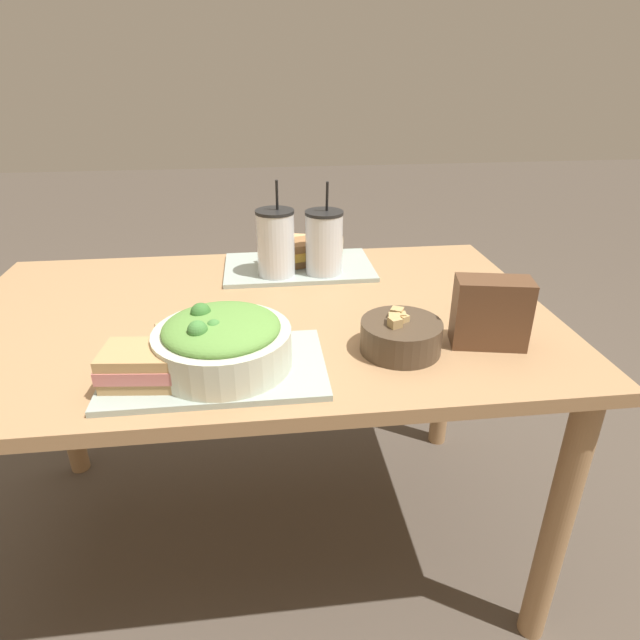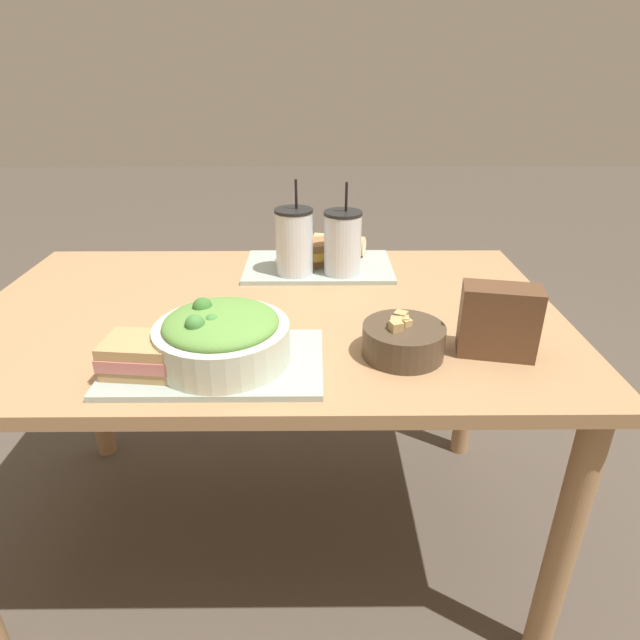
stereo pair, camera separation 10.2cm
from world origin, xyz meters
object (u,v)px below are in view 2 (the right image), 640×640
Objects in this scene: soup_bowl at (403,339)px; sandwich_near at (141,355)px; chip_bag at (498,321)px; salad_bowl at (222,336)px; baguette_far at (340,245)px; drink_cup_dark at (294,244)px; drink_cup_red at (343,245)px; baguette_near at (202,325)px; sandwich_far at (310,253)px.

soup_bowl reaches higher than sandwich_near.
salad_bowl is at bearing -163.99° from chip_bag.
drink_cup_dark reaches higher than baguette_far.
soup_bowl is at bearing -61.81° from drink_cup_dark.
salad_bowl reaches higher than baguette_far.
drink_cup_red is (0.39, 0.50, 0.05)m from sandwich_near.
soup_bowl is 1.14× the size of sandwich_near.
drink_cup_red is (0.25, 0.46, 0.03)m from salad_bowl.
baguette_far is at bearing 99.81° from soup_bowl.
drink_cup_dark is (-0.23, 0.43, 0.06)m from soup_bowl.
drink_cup_dark reaches higher than baguette_near.
chip_bag is (0.18, 0.00, 0.04)m from soup_bowl.
salad_bowl is 1.60× the size of chip_bag.
salad_bowl is 0.15m from sandwich_near.
baguette_near is 0.49m from sandwich_far.
drink_cup_dark is at bearing 146.08° from chip_bag.
chip_bag is at bearing -45.62° from drink_cup_dark.
drink_cup_red is (-0.10, 0.43, 0.06)m from soup_bowl.
baguette_near is at bearing -133.39° from sandwich_far.
drink_cup_red is at bearing 103.35° from soup_bowl.
sandwich_near is at bearing -164.85° from salad_bowl.
sandwich_near reaches higher than baguette_far.
drink_cup_dark reaches higher than soup_bowl.
baguette_far is 0.66× the size of drink_cup_red.
sandwich_near is 0.87× the size of sandwich_far.
drink_cup_red is (0.30, 0.37, 0.05)m from baguette_near.
soup_bowl is 0.65× the size of drink_cup_dark.
soup_bowl is 0.19m from chip_bag.
drink_cup_dark reaches higher than chip_bag.
drink_cup_dark is (-0.04, -0.07, 0.05)m from sandwich_far.
baguette_far is 1.01× the size of chip_bag.
drink_cup_dark is (0.26, 0.50, 0.05)m from sandwich_near.
drink_cup_dark is (0.12, 0.46, 0.03)m from salad_bowl.
baguette_far is 0.21m from drink_cup_dark.
sandwich_far is at bearing 140.53° from drink_cup_red.
drink_cup_dark is at bearing 118.19° from soup_bowl.
baguette_near is 0.66× the size of drink_cup_red.
baguette_far is at bearing -46.96° from baguette_near.
chip_bag reaches higher than sandwich_near.
chip_bag is (0.59, -0.05, 0.03)m from baguette_near.
baguette_far is (0.31, 0.53, 0.00)m from baguette_near.
baguette_near is 0.64× the size of drink_cup_dark.
soup_bowl is 1.02× the size of chip_bag.
sandwich_near is at bearing -135.26° from sandwich_far.
baguette_far is (0.25, 0.62, -0.02)m from salad_bowl.
chip_bag reaches higher than soup_bowl.
sandwich_near is 0.89× the size of baguette_far.
drink_cup_red is (-0.00, -0.16, 0.05)m from baguette_far.
drink_cup_red is at bearing 0.00° from drink_cup_dark.
baguette_near is at bearing 172.25° from soup_bowl.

